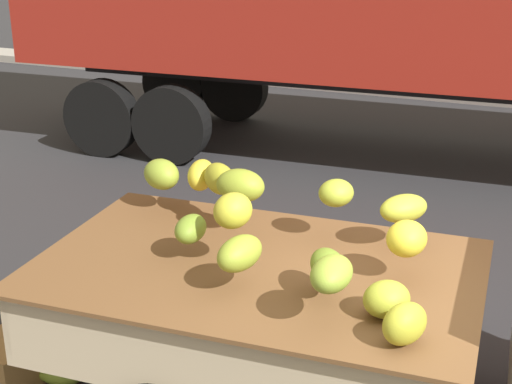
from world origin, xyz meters
name	(u,v)px	position (x,y,z in m)	size (l,w,h in m)	color
fallen_banana_bunch_near_tailgate	(61,371)	(-2.94, -0.32, 0.08)	(0.40, 0.26, 0.17)	olive
produce_crate	(9,360)	(-3.32, -0.43, 0.16)	(0.52, 0.36, 0.31)	olive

